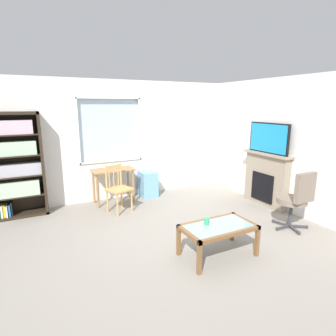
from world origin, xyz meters
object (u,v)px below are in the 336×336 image
at_px(plastic_drawer_unit, 148,184).
at_px(fireplace, 266,179).
at_px(sippy_cup, 207,221).
at_px(coffee_table, 218,230).
at_px(office_chair, 297,198).
at_px(bookshelf, 16,164).
at_px(tv, 269,138).
at_px(desk_under_window, 113,175).
at_px(wooden_chair, 118,188).

relative_size(plastic_drawer_unit, fireplace, 0.52).
bearing_deg(sippy_cup, coffee_table, -42.82).
relative_size(office_chair, sippy_cup, 11.11).
bearing_deg(sippy_cup, bookshelf, 129.87).
height_order(tv, office_chair, tv).
xyz_separation_m(bookshelf, desk_under_window, (1.75, -0.11, -0.39)).
bearing_deg(wooden_chair, fireplace, -20.48).
xyz_separation_m(desk_under_window, office_chair, (2.29, -2.65, -0.04)).
bearing_deg(sippy_cup, plastic_drawer_unit, 84.18).
distance_m(coffee_table, sippy_cup, 0.20).
height_order(desk_under_window, wooden_chair, wooden_chair).
bearing_deg(wooden_chair, plastic_drawer_unit, 33.25).
xyz_separation_m(desk_under_window, sippy_cup, (0.53, -2.63, -0.11)).
relative_size(wooden_chair, sippy_cup, 10.00).
relative_size(bookshelf, sippy_cup, 21.31).
height_order(desk_under_window, office_chair, office_chair).
relative_size(tv, coffee_table, 0.96).
bearing_deg(fireplace, bookshelf, 159.62).
relative_size(plastic_drawer_unit, sippy_cup, 6.44).
xyz_separation_m(bookshelf, plastic_drawer_unit, (2.56, -0.06, -0.70)).
relative_size(desk_under_window, office_chair, 0.86).
bearing_deg(plastic_drawer_unit, coffee_table, -93.15).
relative_size(fireplace, coffee_table, 1.12).
height_order(wooden_chair, office_chair, office_chair).
bearing_deg(plastic_drawer_unit, sippy_cup, -95.82).
bearing_deg(desk_under_window, tv, -29.84).
bearing_deg(tv, coffee_table, -150.45).
xyz_separation_m(wooden_chair, plastic_drawer_unit, (0.86, 0.57, -0.17)).
relative_size(plastic_drawer_unit, tv, 0.61).
distance_m(plastic_drawer_unit, tv, 2.74).
distance_m(bookshelf, tv, 4.79).
bearing_deg(bookshelf, sippy_cup, -50.13).
height_order(bookshelf, plastic_drawer_unit, bookshelf).
xyz_separation_m(fireplace, sippy_cup, (-2.21, -1.06, -0.06)).
xyz_separation_m(desk_under_window, fireplace, (2.74, -1.56, -0.04)).
height_order(bookshelf, tv, bookshelf).
bearing_deg(office_chair, plastic_drawer_unit, 118.73).
distance_m(plastic_drawer_unit, fireplace, 2.53).
bearing_deg(tv, bookshelf, 159.54).
bearing_deg(desk_under_window, office_chair, -49.26).
xyz_separation_m(bookshelf, coffee_table, (2.40, -2.84, -0.61)).
xyz_separation_m(office_chair, sippy_cup, (-1.75, 0.03, -0.07)).
bearing_deg(bookshelf, tv, -20.46).
bearing_deg(sippy_cup, desk_under_window, 101.43).
bearing_deg(plastic_drawer_unit, bookshelf, 178.71).
distance_m(bookshelf, wooden_chair, 1.88).
xyz_separation_m(fireplace, tv, (-0.02, 0.00, 0.84)).
xyz_separation_m(wooden_chair, coffee_table, (0.71, -2.22, -0.09)).
height_order(plastic_drawer_unit, office_chair, office_chair).
bearing_deg(desk_under_window, coffee_table, -76.63).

